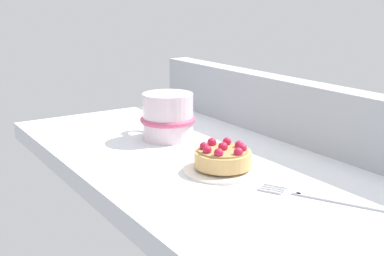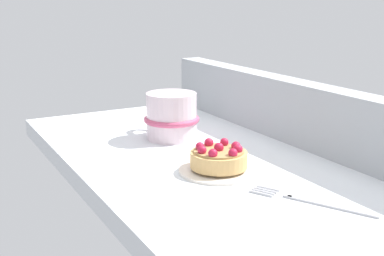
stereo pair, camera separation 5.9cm
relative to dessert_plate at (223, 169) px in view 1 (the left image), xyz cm
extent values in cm
cube|color=silver|center=(-6.73, 2.20, -2.08)|extent=(84.42, 43.22, 3.39)
cube|color=#9EA3A8|center=(-6.73, 21.39, 5.28)|extent=(82.73, 4.85, 11.34)
cylinder|color=silver|center=(0.00, 0.00, 0.03)|extent=(12.35, 12.35, 0.83)
cylinder|color=silver|center=(0.00, 0.00, -0.18)|extent=(6.79, 6.79, 0.42)
cylinder|color=tan|center=(0.00, 0.00, 1.63)|extent=(8.82, 8.82, 2.38)
cylinder|color=#AB854F|center=(0.00, 0.00, 2.98)|extent=(7.76, 7.76, 0.30)
sphere|color=#B71938|center=(0.00, 0.00, 3.53)|extent=(1.52, 1.52, 1.52)
sphere|color=#B71938|center=(3.21, 0.45, 3.47)|extent=(1.40, 1.40, 1.40)
sphere|color=#B71938|center=(1.91, 2.40, 3.45)|extent=(1.48, 1.48, 1.48)
sphere|color=#B71938|center=(0.36, 2.88, 3.41)|extent=(1.46, 1.46, 1.46)
sphere|color=#B71938|center=(-1.90, 2.55, 3.57)|extent=(1.35, 1.35, 1.35)
sphere|color=#B71938|center=(-2.96, -0.01, 3.53)|extent=(1.49, 1.49, 1.49)
sphere|color=#B71938|center=(-1.89, -2.24, 3.50)|extent=(1.42, 1.42, 1.42)
sphere|color=#B71938|center=(-0.03, -2.96, 3.56)|extent=(1.39, 1.39, 1.39)
sphere|color=#B71938|center=(2.02, -2.30, 3.50)|extent=(1.41, 1.41, 1.41)
cylinder|color=silver|center=(-20.42, 1.94, 3.99)|extent=(9.50, 9.50, 8.75)
torus|color=#C64C70|center=(-20.42, 1.94, 3.34)|extent=(10.60, 10.60, 1.05)
torus|color=silver|center=(-26.03, 1.94, 3.99)|extent=(6.08, 1.18, 6.08)
cube|color=#B7B7BC|center=(18.54, 5.57, -0.09)|extent=(10.94, 6.25, 0.60)
cube|color=#B7B7BC|center=(13.23, 2.75, -0.09)|extent=(1.32, 1.06, 0.60)
cube|color=#B7B7BC|center=(9.63, 2.08, -0.09)|extent=(3.20, 1.85, 0.60)
cube|color=#B7B7BC|center=(9.97, 1.43, -0.09)|extent=(3.20, 1.85, 0.60)
cube|color=#B7B7BC|center=(10.31, 0.78, -0.09)|extent=(3.20, 1.85, 0.60)
cube|color=#B7B7BC|center=(10.66, 0.13, -0.09)|extent=(3.20, 1.85, 0.60)
camera|label=1|loc=(58.90, -44.03, 25.96)|focal=46.81mm
camera|label=2|loc=(61.92, -39.01, 25.96)|focal=46.81mm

